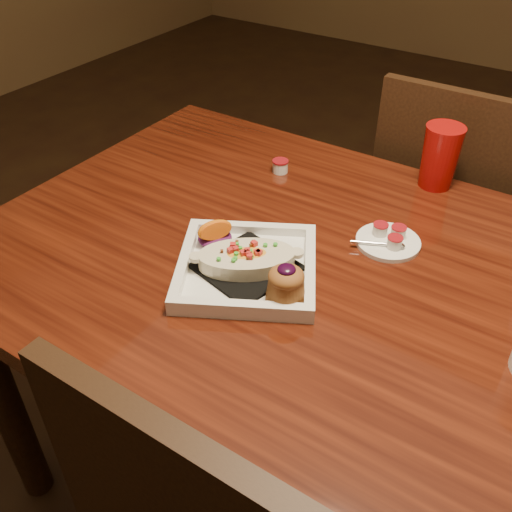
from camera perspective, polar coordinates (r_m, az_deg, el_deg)
The scene contains 7 objects.
floor at distance 1.61m, azimuth 7.36°, elevation -23.51°, with size 7.00×7.00×0.00m, color black.
table at distance 1.09m, azimuth 10.08°, elevation -6.63°, with size 1.50×0.90×0.75m.
chair_far at distance 1.66m, azimuth 18.84°, elevation 2.79°, with size 0.42×0.42×0.93m.
plate at distance 1.01m, azimuth -0.46°, elevation -1.04°, with size 0.33×0.33×0.08m.
saucer at distance 1.12m, azimuth 13.06°, elevation 1.59°, with size 0.12×0.12×0.08m.
creamer_loose at distance 1.33m, azimuth 2.44°, elevation 8.98°, with size 0.04×0.04×0.03m.
red_tumbler at distance 1.31m, azimuth 17.92°, elevation 9.42°, with size 0.08×0.08×0.14m, color #AF0E0C.
Camera 1 is at (0.26, -0.74, 1.40)m, focal length 40.00 mm.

